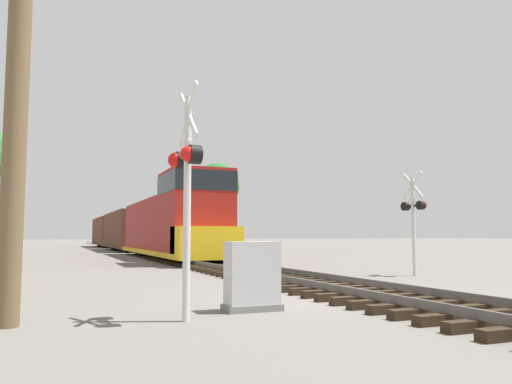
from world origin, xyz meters
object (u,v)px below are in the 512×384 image
(crossing_signal_far, at_px, (414,212))
(relay_cabinet, at_px, (252,277))
(freight_train, at_px, (132,230))
(utility_pole, at_px, (20,14))
(crossing_signal_near, at_px, (186,174))
(tree_mid_background, at_px, (217,186))

(crossing_signal_far, bearing_deg, relay_cabinet, 118.12)
(freight_train, distance_m, utility_pole, 35.76)
(relay_cabinet, bearing_deg, crossing_signal_near, -155.69)
(crossing_signal_far, xyz_separation_m, relay_cabinet, (-8.01, -5.21, -1.54))
(relay_cabinet, height_order, tree_mid_background, tree_mid_background)
(crossing_signal_far, distance_m, relay_cabinet, 9.68)
(freight_train, height_order, relay_cabinet, freight_train)
(crossing_signal_near, distance_m, tree_mid_background, 39.68)
(crossing_signal_far, bearing_deg, freight_train, 4.81)
(freight_train, distance_m, crossing_signal_near, 35.75)
(crossing_signal_far, distance_m, utility_pole, 13.35)
(freight_train, bearing_deg, utility_pole, -101.15)
(relay_cabinet, bearing_deg, freight_train, 85.15)
(crossing_signal_far, height_order, utility_pole, utility_pole)
(crossing_signal_far, xyz_separation_m, tree_mid_background, (3.13, 31.62, 3.95))
(tree_mid_background, bearing_deg, crossing_signal_far, -95.66)
(freight_train, relative_size, relay_cabinet, 39.14)
(freight_train, xyz_separation_m, tree_mid_background, (8.19, 1.97, 4.22))
(utility_pole, relative_size, tree_mid_background, 1.13)
(freight_train, distance_m, relay_cabinet, 35.00)
(utility_pole, bearing_deg, crossing_signal_far, 24.03)
(freight_train, relative_size, crossing_signal_far, 13.74)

